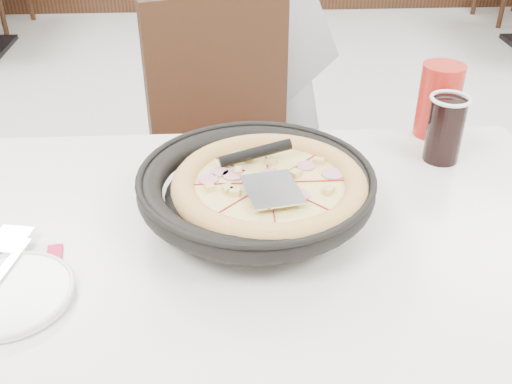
{
  "coord_description": "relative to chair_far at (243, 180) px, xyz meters",
  "views": [
    {
      "loc": [
        -0.33,
        -1.38,
        1.36
      ],
      "look_at": [
        -0.29,
        -0.5,
        0.8
      ],
      "focal_mm": 42.0,
      "sensor_mm": 36.0,
      "label": 1
    }
  ],
  "objects": [
    {
      "name": "floor",
      "position": [
        0.29,
        -0.07,
        -0.47
      ],
      "size": [
        7.0,
        7.0,
        0.0
      ],
      "primitive_type": "plane",
      "color": "#BABAB5",
      "rests_on": "ground"
    },
    {
      "name": "chair_far",
      "position": [
        0.0,
        0.0,
        0.0
      ],
      "size": [
        0.53,
        0.53,
        0.95
      ],
      "primitive_type": null,
      "rotation": [
        0.0,
        0.0,
        3.47
      ],
      "color": "black",
      "rests_on": "floor"
    },
    {
      "name": "trivet",
      "position": [
        0.02,
        -0.62,
        0.29
      ],
      "size": [
        0.13,
        0.13,
        0.04
      ],
      "primitive_type": "cylinder",
      "rotation": [
        0.0,
        0.0,
        0.02
      ],
      "color": "black",
      "rests_on": "main_table"
    },
    {
      "name": "pizza_pan",
      "position": [
        0.01,
        -0.57,
        0.32
      ],
      "size": [
        0.32,
        0.32,
        0.01
      ],
      "primitive_type": "cylinder",
      "rotation": [
        0.0,
        0.0,
        0.02
      ],
      "color": "black",
      "rests_on": "trivet"
    },
    {
      "name": "pizza",
      "position": [
        0.03,
        -0.59,
        0.34
      ],
      "size": [
        0.29,
        0.29,
        0.02
      ],
      "primitive_type": "cylinder",
      "rotation": [
        0.0,
        0.0,
        0.02
      ],
      "color": "tan",
      "rests_on": "pizza_pan"
    },
    {
      "name": "pizza_server",
      "position": [
        0.03,
        -0.63,
        0.37
      ],
      "size": [
        0.1,
        0.12,
        0.0
      ],
      "primitive_type": "cube",
      "rotation": [
        0.0,
        0.0,
        0.19
      ],
      "color": "silver",
      "rests_on": "pizza"
    },
    {
      "name": "napkin",
      "position": [
        -0.39,
        -0.72,
        0.28
      ],
      "size": [
        0.17,
        0.17,
        0.0
      ],
      "primitive_type": "cube",
      "rotation": [
        0.0,
        0.0,
        0.16
      ],
      "color": "white",
      "rests_on": "main_table"
    },
    {
      "name": "side_plate",
      "position": [
        -0.37,
        -0.77,
        0.28
      ],
      "size": [
        0.19,
        0.19,
        0.01
      ],
      "primitive_type": "cylinder",
      "rotation": [
        0.0,
        0.0,
        0.02
      ],
      "color": "white",
      "rests_on": "napkin"
    },
    {
      "name": "fork",
      "position": [
        -0.38,
        -0.72,
        0.29
      ],
      "size": [
        0.04,
        0.15,
        0.0
      ],
      "primitive_type": "cube",
      "rotation": [
        0.0,
        0.0,
        -0.19
      ],
      "color": "silver",
      "rests_on": "side_plate"
    },
    {
      "name": "cola_glass",
      "position": [
        0.4,
        -0.39,
        0.34
      ],
      "size": [
        0.07,
        0.07,
        0.13
      ],
      "primitive_type": "cylinder",
      "rotation": [
        0.0,
        0.0,
        0.02
      ],
      "color": "black",
      "rests_on": "main_table"
    },
    {
      "name": "red_cup",
      "position": [
        0.42,
        -0.27,
        0.35
      ],
      "size": [
        0.09,
        0.09,
        0.16
      ],
      "primitive_type": "cylinder",
      "rotation": [
        0.0,
        0.0,
        0.02
      ],
      "color": "#AA1B12",
      "rests_on": "main_table"
    }
  ]
}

